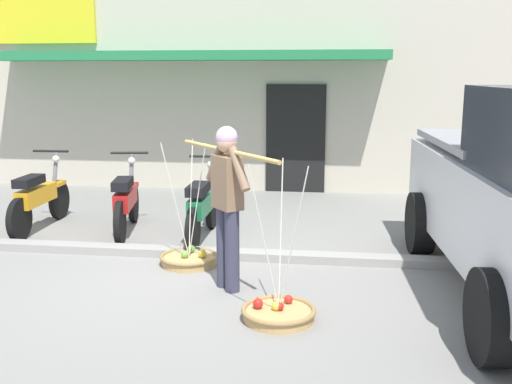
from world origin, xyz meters
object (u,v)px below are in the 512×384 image
object	(u,v)px
motorcycle_third_in_row	(202,207)
motorcycle_second_in_row	(126,201)
fruit_basket_left_side	(278,312)
motorcycle_nearest_shop	(39,199)
fruit_basket_right_side	(189,258)
fruit_vendor	(227,197)

from	to	relation	value
motorcycle_third_in_row	motorcycle_second_in_row	bearing A→B (deg)	168.90
fruit_basket_left_side	motorcycle_nearest_shop	size ratio (longest dim) A/B	0.80
fruit_basket_left_side	motorcycle_second_in_row	size ratio (longest dim) A/B	0.81
fruit_basket_left_side	motorcycle_nearest_shop	bearing A→B (deg)	143.75
fruit_basket_right_side	motorcycle_third_in_row	world-z (taller)	fruit_basket_right_side
fruit_basket_left_side	fruit_basket_right_side	bearing A→B (deg)	129.48
fruit_vendor	fruit_basket_left_side	xyz separation A→B (m)	(0.60, -0.73, -0.91)
fruit_basket_right_side	motorcycle_second_in_row	size ratio (longest dim) A/B	0.81
fruit_vendor	fruit_basket_left_side	distance (m)	1.31
fruit_vendor	motorcycle_second_in_row	xyz separation A→B (m)	(-1.80, 1.97, -0.53)
fruit_basket_right_side	motorcycle_nearest_shop	xyz separation A→B (m)	(-2.50, 1.26, 0.38)
motorcycle_second_in_row	motorcycle_nearest_shop	bearing A→B (deg)	179.35
fruit_basket_left_side	motorcycle_third_in_row	xyz separation A→B (m)	(-1.27, 2.48, 0.38)
motorcycle_nearest_shop	fruit_basket_left_side	bearing A→B (deg)	-36.25
fruit_basket_right_side	motorcycle_nearest_shop	world-z (taller)	fruit_basket_right_side
motorcycle_nearest_shop	motorcycle_second_in_row	xyz separation A→B (m)	(1.30, -0.01, 0.00)
motorcycle_nearest_shop	motorcycle_second_in_row	world-z (taller)	same
fruit_vendor	fruit_basket_left_side	size ratio (longest dim) A/B	1.17
motorcycle_second_in_row	motorcycle_third_in_row	size ratio (longest dim) A/B	0.99
motorcycle_third_in_row	fruit_vendor	bearing A→B (deg)	-69.12
fruit_basket_right_side	motorcycle_nearest_shop	distance (m)	2.83
fruit_basket_right_side	motorcycle_nearest_shop	bearing A→B (deg)	153.30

